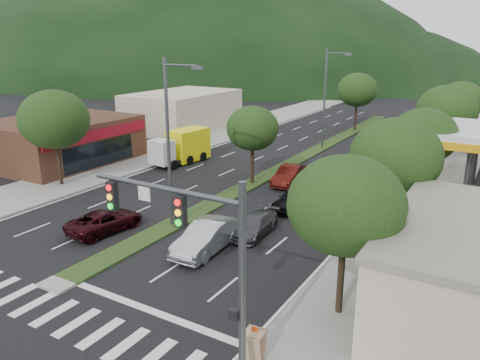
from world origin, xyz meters
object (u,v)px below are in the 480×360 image
Objects in this scene: streetlight_near at (171,136)px; tree_med_far at (357,90)px; a_frame_sign at (254,344)px; suv_maroon at (105,221)px; motorhome at (417,135)px; car_queue_c at (289,175)px; tree_r_c at (424,136)px; car_queue_d at (358,167)px; box_truck at (183,147)px; tree_l_a at (54,120)px; tree_r_b at (396,157)px; traffic_signal at (200,245)px; car_queue_b at (255,225)px; sedan_silver at (207,237)px; tree_r_a at (346,205)px; tree_med_near at (252,128)px; tree_r_d at (447,110)px; tree_r_e at (461,101)px; car_queue_a at (293,200)px; streetlight_mid at (327,94)px.

tree_med_far is at bearing 90.33° from streetlight_near.
suv_maroon is at bearing 149.42° from a_frame_sign.
car_queue_c is at bearing -113.25° from motorhome.
tree_r_c is 8.18m from car_queue_d.
tree_r_c is 1.04× the size of box_truck.
tree_r_b is at bearing 4.67° from tree_l_a.
car_queue_b is (-4.05, 11.00, -4.05)m from traffic_signal.
tree_l_a is 1.78× the size of car_queue_b.
streetlight_near is 2.05× the size of sedan_silver.
tree_r_b is (-0.00, 8.00, 0.22)m from tree_r_a.
tree_l_a reaches higher than tree_med_near.
tree_r_d is at bearing -149.29° from box_truck.
traffic_signal is at bearing -95.38° from tree_r_d.
car_queue_b is (-7.02, -30.54, -4.30)m from tree_r_e.
tree_r_b is 1.27× the size of car_queue_d.
tree_med_far is 36.01m from streetlight_near.
sedan_silver reaches higher than car_queue_a.
tree_r_e is at bearing 81.00° from a_frame_sign.
tree_r_d is 0.72× the size of streetlight_mid.
tree_med_near reaches higher than car_queue_b.
tree_med_far reaches higher than box_truck.
tree_r_c is 1.33× the size of sedan_silver.
streetlight_mid reaches higher than tree_med_near.
tree_r_e reaches higher than suv_maroon.
car_queue_c is at bearing -114.77° from tree_r_e.
car_queue_c is 0.81× the size of car_queue_d.
a_frame_sign is (-1.50, -20.52, -3.91)m from tree_r_c.
a_frame_sign is at bearing -75.47° from car_queue_d.
car_queue_b is at bearing -81.15° from car_queue_c.
streetlight_mid reaches higher than car_queue_a.
car_queue_b is 15.07m from car_queue_d.
car_queue_a is at bearing -105.01° from tree_r_e.
tree_r_e is at bearing 90.00° from tree_r_a.
tree_r_e is 0.97× the size of tree_med_far.
a_frame_sign is at bearing 138.70° from box_truck.
traffic_signal is 36.49m from motorhome.
tree_r_d is 17.57m from car_queue_a.
tree_r_c is at bearing -1.69° from car_queue_c.
sedan_silver is at bearing -84.19° from tree_med_far.
car_queue_c is at bearing 141.80° from tree_r_b.
tree_med_near is 15.05m from streetlight_mid.
tree_r_d reaches higher than sedan_silver.
motorhome is (-3.00, 30.85, -2.86)m from tree_r_a.
tree_r_b is 1.00× the size of tree_med_far.
motorhome is at bearing 90.05° from traffic_signal.
motorhome is at bearing 121.75° from tree_r_d.
tree_r_d reaches higher than motorhome.
tree_l_a is at bearing 76.86° from box_truck.
car_queue_d is (6.42, -19.54, -4.25)m from tree_med_far.
tree_r_c is 1.46× the size of car_queue_c.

